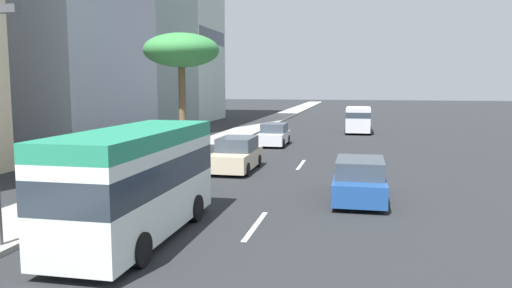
{
  "coord_description": "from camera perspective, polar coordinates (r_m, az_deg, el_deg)",
  "views": [
    {
      "loc": [
        -3.94,
        -3.06,
        4.32
      ],
      "look_at": [
        17.59,
        1.46,
        1.65
      ],
      "focal_mm": 35.04,
      "sensor_mm": 36.0,
      "label": 1
    }
  ],
  "objects": [
    {
      "name": "palm_tree",
      "position": [
        29.02,
        -8.52,
        10.4
      ],
      "size": [
        4.28,
        4.28,
        7.01
      ],
      "color": "brown",
      "rests_on": "sidewalk_right"
    },
    {
      "name": "ground_plane",
      "position": [
        35.83,
        6.88,
        -0.05
      ],
      "size": [
        198.0,
        198.0,
        0.0
      ],
      "primitive_type": "plane",
      "color": "#26282B"
    },
    {
      "name": "lane_stripe_far",
      "position": [
        26.82,
        5.16,
        -2.36
      ],
      "size": [
        3.2,
        0.16,
        0.01
      ],
      "primitive_type": "cube",
      "color": "silver",
      "rests_on": "ground_plane"
    },
    {
      "name": "lane_stripe_mid",
      "position": [
        15.43,
        -0.06,
        -9.32
      ],
      "size": [
        3.2,
        0.16,
        0.01
      ],
      "primitive_type": "cube",
      "color": "silver",
      "rests_on": "ground_plane"
    },
    {
      "name": "van_fifth",
      "position": [
        44.59,
        11.59,
        2.89
      ],
      "size": [
        4.7,
        2.19,
        2.24
      ],
      "color": "silver",
      "rests_on": "ground_plane"
    },
    {
      "name": "sidewalk_right",
      "position": [
        37.13,
        -4.21,
        0.34
      ],
      "size": [
        162.0,
        3.05,
        0.15
      ],
      "primitive_type": "cube",
      "color": "#9E9B93",
      "rests_on": "ground_plane"
    },
    {
      "name": "pedestrian_near_lamp",
      "position": [
        22.47,
        -17.27,
        -1.51
      ],
      "size": [
        0.3,
        0.32,
        1.79
      ],
      "rotation": [
        0.0,
        0.0,
        4.72
      ],
      "color": "red",
      "rests_on": "sidewalk_right"
    },
    {
      "name": "car_lead",
      "position": [
        19.03,
        11.76,
        -4.05
      ],
      "size": [
        4.62,
        1.93,
        1.57
      ],
      "color": "#1E478C",
      "rests_on": "ground_plane"
    },
    {
      "name": "car_third",
      "position": [
        34.93,
        2.07,
        1.03
      ],
      "size": [
        4.04,
        1.84,
        1.54
      ],
      "rotation": [
        0.0,
        0.0,
        3.14
      ],
      "color": "silver",
      "rests_on": "ground_plane"
    },
    {
      "name": "minibus_second",
      "position": [
        14.23,
        -13.53,
        -3.94
      ],
      "size": [
        6.99,
        2.31,
        3.07
      ],
      "rotation": [
        0.0,
        0.0,
        3.14
      ],
      "color": "silver",
      "rests_on": "ground_plane"
    },
    {
      "name": "car_fourth",
      "position": [
        24.9,
        -2.24,
        -1.25
      ],
      "size": [
        4.4,
        1.89,
        1.65
      ],
      "rotation": [
        0.0,
        0.0,
        3.14
      ],
      "color": "beige",
      "rests_on": "ground_plane"
    }
  ]
}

